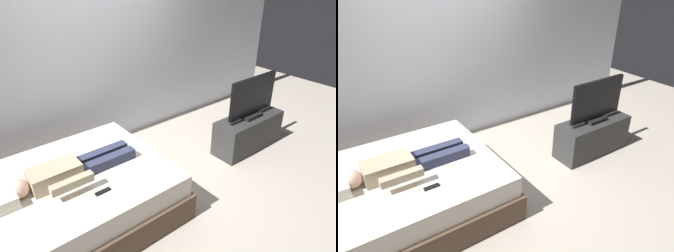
% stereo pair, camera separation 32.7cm
% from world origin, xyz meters
% --- Properties ---
extents(ground_plane, '(10.00, 10.00, 0.00)m').
position_xyz_m(ground_plane, '(0.00, 0.00, 0.00)').
color(ground_plane, '#ADA393').
extents(back_wall, '(6.40, 0.10, 2.80)m').
position_xyz_m(back_wall, '(0.40, 1.49, 1.40)').
color(back_wall, silver).
rests_on(back_wall, ground).
extents(bed, '(2.06, 1.61, 0.54)m').
position_xyz_m(bed, '(-1.10, 0.21, 0.26)').
color(bed, brown).
rests_on(bed, ground).
extents(person, '(1.26, 0.46, 0.18)m').
position_xyz_m(person, '(-1.07, 0.19, 0.62)').
color(person, tan).
rests_on(person, bed).
extents(remote, '(0.15, 0.04, 0.02)m').
position_xyz_m(remote, '(-0.92, -0.22, 0.55)').
color(remote, black).
rests_on(remote, bed).
extents(tv_stand, '(1.10, 0.40, 0.50)m').
position_xyz_m(tv_stand, '(1.51, -0.03, 0.25)').
color(tv_stand, '#2D2D2D').
rests_on(tv_stand, ground).
extents(tv, '(0.88, 0.20, 0.59)m').
position_xyz_m(tv, '(1.51, -0.03, 0.78)').
color(tv, black).
rests_on(tv, tv_stand).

